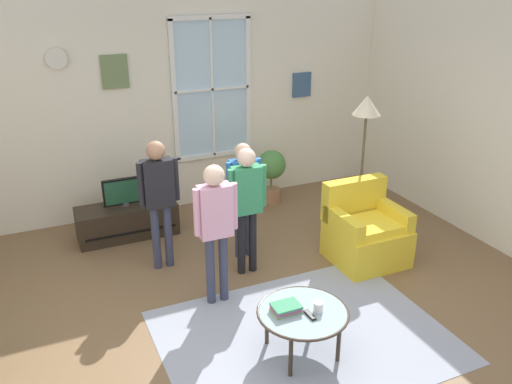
% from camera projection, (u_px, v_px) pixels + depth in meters
% --- Properties ---
extents(ground_plane, '(6.55, 6.51, 0.02)m').
position_uv_depth(ground_plane, '(276.00, 324.00, 4.93)').
color(ground_plane, brown).
extents(back_wall, '(5.95, 0.17, 2.75)m').
position_uv_depth(back_wall, '(177.00, 106.00, 6.94)').
color(back_wall, silver).
rests_on(back_wall, ground_plane).
extents(area_rug, '(2.47, 1.89, 0.01)m').
position_uv_depth(area_rug, '(304.00, 336.00, 4.73)').
color(area_rug, '#999EAD').
rests_on(area_rug, ground_plane).
extents(tv_stand, '(1.18, 0.46, 0.40)m').
position_uv_depth(tv_stand, '(127.00, 221.00, 6.48)').
color(tv_stand, '#2D2319').
rests_on(tv_stand, ground_plane).
extents(television, '(0.51, 0.08, 0.35)m').
position_uv_depth(television, '(124.00, 192.00, 6.33)').
color(television, '#4C4C4C').
rests_on(television, tv_stand).
extents(armchair, '(0.76, 0.74, 0.87)m').
position_uv_depth(armchair, '(365.00, 233.00, 5.90)').
color(armchair, yellow).
rests_on(armchair, ground_plane).
extents(coffee_table, '(0.77, 0.77, 0.42)m').
position_uv_depth(coffee_table, '(303.00, 314.00, 4.40)').
color(coffee_table, '#99B2B7').
rests_on(coffee_table, ground_plane).
extents(book_stack, '(0.24, 0.17, 0.07)m').
position_uv_depth(book_stack, '(286.00, 308.00, 4.37)').
color(book_stack, '#89A976').
rests_on(book_stack, coffee_table).
extents(cup, '(0.08, 0.08, 0.09)m').
position_uv_depth(cup, '(318.00, 307.00, 4.37)').
color(cup, white).
rests_on(cup, coffee_table).
extents(remote_near_books, '(0.05, 0.14, 0.02)m').
position_uv_depth(remote_near_books, '(310.00, 315.00, 4.32)').
color(remote_near_books, black).
rests_on(remote_near_books, coffee_table).
extents(person_black_shirt, '(0.43, 0.20, 1.43)m').
position_uv_depth(person_black_shirt, '(159.00, 191.00, 5.53)').
color(person_black_shirt, '#333851').
rests_on(person_black_shirt, ground_plane).
extents(person_pink_shirt, '(0.43, 0.19, 1.41)m').
position_uv_depth(person_pink_shirt, '(215.00, 219.00, 4.92)').
color(person_pink_shirt, '#333851').
rests_on(person_pink_shirt, ground_plane).
extents(person_green_shirt, '(0.42, 0.19, 1.39)m').
position_uv_depth(person_green_shirt, '(247.00, 197.00, 5.44)').
color(person_green_shirt, black).
rests_on(person_green_shirt, ground_plane).
extents(person_blue_shirt, '(0.40, 0.18, 1.33)m').
position_uv_depth(person_blue_shirt, '(243.00, 187.00, 5.78)').
color(person_blue_shirt, '#333851').
rests_on(person_blue_shirt, ground_plane).
extents(potted_plant_by_window, '(0.40, 0.40, 0.76)m').
position_uv_depth(potted_plant_by_window, '(271.00, 170.00, 7.32)').
color(potted_plant_by_window, '#9E6B4C').
rests_on(potted_plant_by_window, ground_plane).
extents(floor_lamp, '(0.32, 0.32, 1.72)m').
position_uv_depth(floor_lamp, '(366.00, 120.00, 6.05)').
color(floor_lamp, black).
rests_on(floor_lamp, ground_plane).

